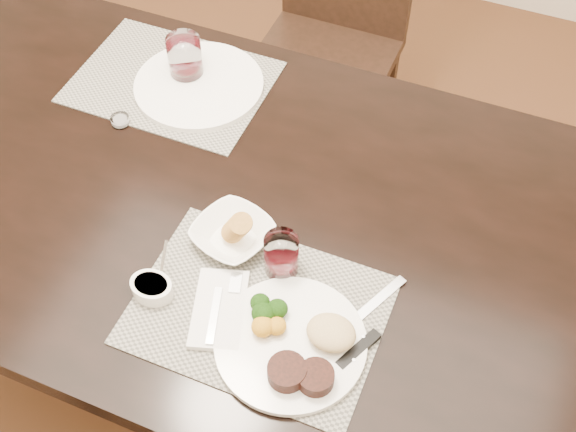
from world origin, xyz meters
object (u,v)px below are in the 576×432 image
at_px(wine_glass_near, 281,256).
at_px(chair_far, 333,28).
at_px(steak_knife, 363,337).
at_px(dinner_plate, 297,344).
at_px(cracker_bowl, 233,233).
at_px(far_plate, 199,85).

bearing_deg(wine_glass_near, chair_far, 104.36).
bearing_deg(chair_far, steak_knife, -67.73).
xyz_separation_m(chair_far, dinner_plate, (0.36, -1.20, 0.27)).
height_order(steak_knife, cracker_bowl, cracker_bowl).
relative_size(steak_knife, wine_glass_near, 2.55).
distance_m(chair_far, far_plate, 0.71).
height_order(cracker_bowl, far_plate, cracker_bowl).
height_order(dinner_plate, cracker_bowl, cracker_bowl).
bearing_deg(wine_glass_near, cracker_bowl, 166.90).
distance_m(wine_glass_near, far_plate, 0.56).
bearing_deg(dinner_plate, chair_far, 113.62).
bearing_deg(wine_glass_near, far_plate, 133.52).
bearing_deg(far_plate, cracker_bowl, -54.64).
distance_m(chair_far, steak_knife, 1.26).
distance_m(steak_knife, cracker_bowl, 0.33).
distance_m(chair_far, cracker_bowl, 1.07).
height_order(dinner_plate, steak_knife, dinner_plate).
relative_size(cracker_bowl, far_plate, 0.61).
xyz_separation_m(steak_knife, wine_glass_near, (-0.20, 0.09, 0.04)).
xyz_separation_m(chair_far, far_plate, (-0.11, -0.65, 0.26)).
bearing_deg(chair_far, wine_glass_near, -75.64).
height_order(cracker_bowl, wine_glass_near, wine_glass_near).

